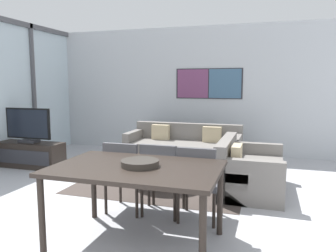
{
  "coord_description": "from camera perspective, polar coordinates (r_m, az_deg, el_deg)",
  "views": [
    {
      "loc": [
        1.42,
        -1.83,
        1.55
      ],
      "look_at": [
        0.04,
        2.59,
        0.95
      ],
      "focal_mm": 35.0,
      "sensor_mm": 36.0,
      "label": 1
    }
  ],
  "objects": [
    {
      "name": "dining_chair_right",
      "position": [
        3.72,
        5.31,
        -9.17
      ],
      "size": [
        0.46,
        0.46,
        0.87
      ],
      "color": "#4C4C51",
      "rests_on": "ground_plane"
    },
    {
      "name": "wall_back",
      "position": [
        7.37,
        6.29,
        6.21
      ],
      "size": [
        7.95,
        0.09,
        2.8
      ],
      "color": "silver",
      "rests_on": "ground_plane"
    },
    {
      "name": "dining_table",
      "position": [
        3.14,
        -5.5,
        -8.3
      ],
      "size": [
        1.58,
        1.03,
        0.78
      ],
      "color": "black",
      "rests_on": "ground_plane"
    },
    {
      "name": "sofa_main",
      "position": [
        6.47,
        2.86,
        -4.1
      ],
      "size": [
        2.19,
        0.89,
        0.75
      ],
      "color": "slate",
      "rests_on": "ground_plane"
    },
    {
      "name": "dining_chair_centre",
      "position": [
        3.87,
        -1.14,
        -8.47
      ],
      "size": [
        0.46,
        0.46,
        0.87
      ],
      "color": "#4C4C51",
      "rests_on": "ground_plane"
    },
    {
      "name": "coffee_table",
      "position": [
        5.13,
        -1.1,
        -6.6
      ],
      "size": [
        1.08,
        1.08,
        0.41
      ],
      "color": "black",
      "rests_on": "ground_plane"
    },
    {
      "name": "sofa_side",
      "position": [
        4.94,
        13.4,
        -7.91
      ],
      "size": [
        0.89,
        1.38,
        0.75
      ],
      "rotation": [
        0.0,
        0.0,
        1.57
      ],
      "color": "slate",
      "rests_on": "ground_plane"
    },
    {
      "name": "area_rug",
      "position": [
        5.22,
        -1.09,
        -9.85
      ],
      "size": [
        2.56,
        1.86,
        0.01
      ],
      "color": "#473D38",
      "rests_on": "ground_plane"
    },
    {
      "name": "fruit_bowl",
      "position": [
        3.11,
        -4.91,
        -6.39
      ],
      "size": [
        0.36,
        0.36,
        0.06
      ],
      "color": "#332D28",
      "rests_on": "dining_table"
    },
    {
      "name": "dining_chair_left",
      "position": [
        4.0,
        -7.49,
        -8.02
      ],
      "size": [
        0.46,
        0.46,
        0.87
      ],
      "color": "#4C4C51",
      "rests_on": "ground_plane"
    },
    {
      "name": "tv_console",
      "position": [
        6.67,
        -22.97,
        -4.6
      ],
      "size": [
        1.3,
        0.45,
        0.46
      ],
      "color": "black",
      "rests_on": "ground_plane"
    },
    {
      "name": "television",
      "position": [
        6.59,
        -23.2,
        0.04
      ],
      "size": [
        0.95,
        0.2,
        0.64
      ],
      "color": "#2D2D33",
      "rests_on": "tv_console"
    }
  ]
}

